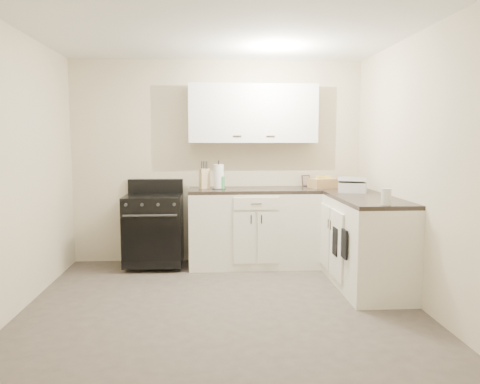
{
  "coord_description": "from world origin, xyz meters",
  "views": [
    {
      "loc": [
        -0.11,
        -4.07,
        1.52
      ],
      "look_at": [
        0.22,
        0.85,
        0.97
      ],
      "focal_mm": 35.0,
      "sensor_mm": 36.0,
      "label": 1
    }
  ],
  "objects": [
    {
      "name": "floor",
      "position": [
        0.0,
        0.0,
        0.0
      ],
      "size": [
        3.6,
        3.6,
        0.0
      ],
      "primitive_type": "plane",
      "color": "#473F38",
      "rests_on": "ground"
    },
    {
      "name": "picture_frame",
      "position": [
        1.11,
        1.76,
        1.01
      ],
      "size": [
        0.12,
        0.07,
        0.14
      ],
      "primitive_type": "cube",
      "rotation": [
        -0.14,
        0.0,
        0.39
      ],
      "color": "black",
      "rests_on": "countertop_back"
    },
    {
      "name": "upper_cabinets",
      "position": [
        0.43,
        1.65,
        1.84
      ],
      "size": [
        1.55,
        0.3,
        0.7
      ],
      "primitive_type": "cube",
      "color": "white",
      "rests_on": "wall_back"
    },
    {
      "name": "wall_left",
      "position": [
        -1.8,
        0.0,
        1.25
      ],
      "size": [
        0.0,
        3.6,
        3.6
      ],
      "primitive_type": "plane",
      "rotation": [
        1.57,
        0.0,
        1.57
      ],
      "color": "beige",
      "rests_on": "ground"
    },
    {
      "name": "wall_front",
      "position": [
        0.0,
        -1.8,
        1.25
      ],
      "size": [
        3.6,
        0.0,
        3.6
      ],
      "primitive_type": "plane",
      "rotation": [
        -1.57,
        0.0,
        0.0
      ],
      "color": "beige",
      "rests_on": "ground"
    },
    {
      "name": "paper_towel",
      "position": [
        0.0,
        1.49,
        1.09
      ],
      "size": [
        0.14,
        0.14,
        0.29
      ],
      "primitive_type": "cylinder",
      "rotation": [
        0.0,
        0.0,
        -0.2
      ],
      "color": "white",
      "rests_on": "countertop_back"
    },
    {
      "name": "countertop_right",
      "position": [
        1.5,
        0.85,
        0.92
      ],
      "size": [
        0.6,
        1.9,
        0.04
      ],
      "primitive_type": "cube",
      "color": "black",
      "rests_on": "base_cabinets_right"
    },
    {
      "name": "base_cabinets_back",
      "position": [
        0.43,
        1.5,
        0.45
      ],
      "size": [
        1.55,
        0.6,
        0.9
      ],
      "primitive_type": "cube",
      "color": "silver",
      "rests_on": "floor"
    },
    {
      "name": "wicker_basket",
      "position": [
        1.3,
        1.56,
        1.0
      ],
      "size": [
        0.4,
        0.32,
        0.11
      ],
      "primitive_type": "cube",
      "rotation": [
        0.0,
        0.0,
        0.32
      ],
      "color": "#AB8651",
      "rests_on": "countertop_right"
    },
    {
      "name": "wall_back",
      "position": [
        0.0,
        1.8,
        1.25
      ],
      "size": [
        3.6,
        0.0,
        3.6
      ],
      "primitive_type": "plane",
      "rotation": [
        1.57,
        0.0,
        0.0
      ],
      "color": "beige",
      "rests_on": "ground"
    },
    {
      "name": "ceiling",
      "position": [
        0.0,
        0.0,
        2.5
      ],
      "size": [
        3.6,
        3.6,
        0.0
      ],
      "primitive_type": "plane",
      "color": "white",
      "rests_on": "wall_back"
    },
    {
      "name": "countertop_back",
      "position": [
        0.43,
        1.5,
        0.92
      ],
      "size": [
        1.55,
        0.6,
        0.04
      ],
      "primitive_type": "cube",
      "color": "black",
      "rests_on": "base_cabinets_back"
    },
    {
      "name": "countertop_grill",
      "position": [
        1.5,
        1.05,
        0.99
      ],
      "size": [
        0.38,
        0.37,
        0.11
      ],
      "primitive_type": "cube",
      "rotation": [
        0.0,
        0.0,
        -0.37
      ],
      "color": "silver",
      "rests_on": "countertop_right"
    },
    {
      "name": "wall_right",
      "position": [
        1.8,
        0.0,
        1.25
      ],
      "size": [
        0.0,
        3.6,
        3.6
      ],
      "primitive_type": "plane",
      "rotation": [
        1.57,
        0.0,
        -1.57
      ],
      "color": "beige",
      "rests_on": "ground"
    },
    {
      "name": "oven_mitt_far",
      "position": [
        1.18,
        0.56,
        0.49
      ],
      "size": [
        0.02,
        0.17,
        0.29
      ],
      "primitive_type": "cube",
      "color": "black",
      "rests_on": "base_cabinets_right"
    },
    {
      "name": "knife_block",
      "position": [
        -0.17,
        1.57,
        1.06
      ],
      "size": [
        0.14,
        0.13,
        0.24
      ],
      "primitive_type": "cube",
      "rotation": [
        0.0,
        0.0,
        0.4
      ],
      "color": "#D9BF85",
      "rests_on": "countertop_back"
    },
    {
      "name": "glass_jar",
      "position": [
        1.48,
        0.0,
        1.02
      ],
      "size": [
        0.12,
        0.12,
        0.15
      ],
      "primitive_type": "cylinder",
      "rotation": [
        0.0,
        0.0,
        -0.37
      ],
      "color": "silver",
      "rests_on": "countertop_right"
    },
    {
      "name": "soap_bottle",
      "position": [
        0.05,
        1.46,
        1.02
      ],
      "size": [
        0.06,
        0.06,
        0.15
      ],
      "primitive_type": "cylinder",
      "rotation": [
        0.0,
        0.0,
        0.3
      ],
      "color": "#3C9E53",
      "rests_on": "countertop_back"
    },
    {
      "name": "oven_mitt_near",
      "position": [
        1.18,
        0.24,
        0.53
      ],
      "size": [
        0.02,
        0.16,
        0.28
      ],
      "primitive_type": "cube",
      "color": "black",
      "rests_on": "base_cabinets_right"
    },
    {
      "name": "stove",
      "position": [
        -0.78,
        1.48,
        0.46
      ],
      "size": [
        0.68,
        0.58,
        0.82
      ],
      "primitive_type": "cube",
      "color": "black",
      "rests_on": "floor"
    },
    {
      "name": "base_cabinets_right",
      "position": [
        1.5,
        0.85,
        0.45
      ],
      "size": [
        0.6,
        1.9,
        0.9
      ],
      "primitive_type": "cube",
      "color": "silver",
      "rests_on": "floor"
    }
  ]
}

